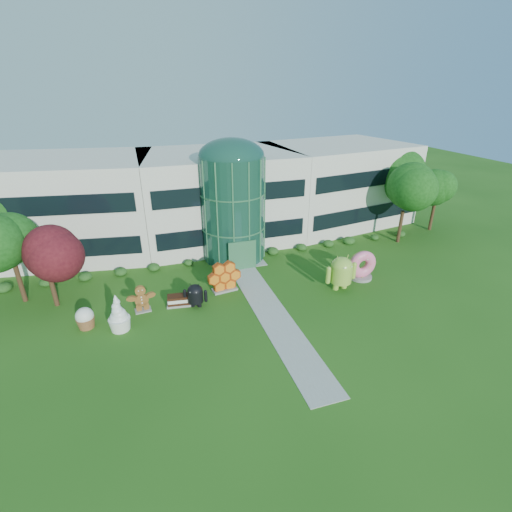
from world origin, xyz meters
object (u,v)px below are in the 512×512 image
object	(u,v)px
android_black	(195,294)
donut	(362,264)
android_green	(341,271)
gingerbread	(141,298)

from	to	relation	value
android_black	donut	distance (m)	14.70
android_green	gingerbread	world-z (taller)	android_green
donut	gingerbread	xyz separation A→B (m)	(-18.65, 0.54, -0.24)
android_green	android_black	size ratio (longest dim) A/B	1.52
donut	android_black	bearing A→B (deg)	-177.64
android_black	android_green	bearing A→B (deg)	17.36
donut	gingerbread	bearing A→B (deg)	-179.76
android_black	donut	world-z (taller)	donut
gingerbread	android_black	bearing A→B (deg)	-14.72
android_green	android_black	bearing A→B (deg)	173.34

